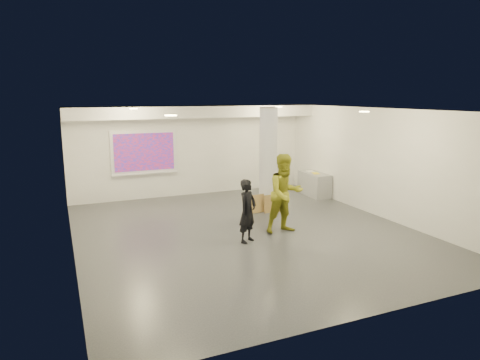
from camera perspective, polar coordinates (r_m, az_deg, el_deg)
name	(u,v)px	position (r m, az deg, el deg)	size (l,w,h in m)	color
floor	(246,232)	(10.68, 0.86, -6.98)	(8.00, 9.00, 0.01)	#34363B
ceiling	(247,110)	(10.14, 0.91, 9.32)	(8.00, 9.00, 0.01)	silver
wall_back	(192,151)	(14.48, -6.45, 3.90)	(8.00, 0.01, 3.00)	silver
wall_front	(372,224)	(6.58, 17.23, -5.59)	(8.00, 0.01, 3.00)	silver
wall_left	(69,187)	(9.43, -21.88, -0.84)	(0.01, 9.00, 3.00)	silver
wall_right	(378,163)	(12.47, 17.91, 2.23)	(0.01, 9.00, 3.00)	silver
soffit_band	(196,112)	(13.85, -5.90, 9.06)	(8.00, 1.10, 0.36)	silver
downlight_nw	(133,109)	(11.91, -14.03, 9.20)	(0.22, 0.22, 0.02)	#FFEB93
downlight_ne	(279,107)	(13.36, 5.18, 9.68)	(0.22, 0.22, 0.02)	#FFEB93
downlight_sw	(171,115)	(8.00, -9.23, 8.49)	(0.22, 0.22, 0.02)	#FFEB93
downlight_se	(364,112)	(10.03, 16.24, 8.74)	(0.22, 0.22, 0.02)	#FFEB93
column	(268,159)	(12.55, 3.77, 2.81)	(0.52, 0.52, 3.00)	silver
projection_screen	(144,153)	(14.06, -12.66, 3.59)	(2.10, 0.13, 1.42)	white
credenza	(314,184)	(14.62, 9.87, -0.54)	(0.56, 1.33, 0.78)	gray
papers_stack	(310,171)	(14.75, 9.36, 1.16)	(0.22, 0.29, 0.02)	white
postit_pad	(316,173)	(14.40, 10.07, 0.90)	(0.19, 0.26, 0.03)	yellow
cardboard_back	(272,204)	(12.38, 4.29, -3.16)	(0.48, 0.04, 0.52)	olive
cardboard_front	(258,204)	(12.39, 2.40, -3.16)	(0.48, 0.05, 0.52)	olive
woman	(248,211)	(9.81, 1.02, -4.15)	(0.54, 0.35, 1.47)	black
man	(285,194)	(10.50, 6.05, -1.82)	(0.95, 0.74, 1.95)	#97991F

